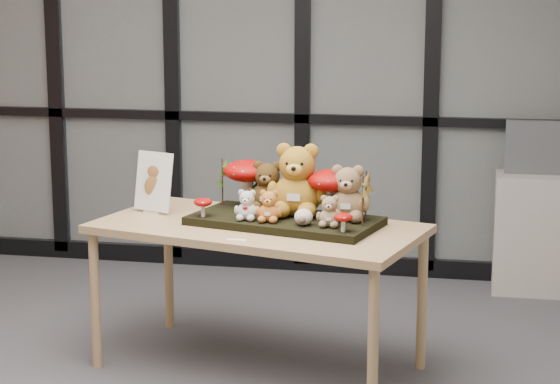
% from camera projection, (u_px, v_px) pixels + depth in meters
% --- Properties ---
extents(room_shell, '(5.00, 5.00, 5.00)m').
position_uv_depth(room_shell, '(101.00, 42.00, 4.35)').
color(room_shell, '#B7B5AD').
rests_on(room_shell, floor).
extents(glass_partition, '(4.90, 0.06, 2.78)m').
position_uv_depth(glass_partition, '(237.00, 62.00, 6.78)').
color(glass_partition, '#2D383F').
rests_on(glass_partition, floor).
extents(display_table, '(1.75, 1.18, 0.75)m').
position_uv_depth(display_table, '(258.00, 238.00, 5.05)').
color(display_table, tan).
rests_on(display_table, floor).
extents(diorama_tray, '(1.01, 0.68, 0.04)m').
position_uv_depth(diorama_tray, '(285.00, 221.00, 5.04)').
color(diorama_tray, black).
rests_on(diorama_tray, display_table).
extents(bear_pooh_yellow, '(0.36, 0.34, 0.40)m').
position_uv_depth(bear_pooh_yellow, '(297.00, 176.00, 5.04)').
color(bear_pooh_yellow, '#AB761F').
rests_on(bear_pooh_yellow, diorama_tray).
extents(bear_brown_medium, '(0.26, 0.24, 0.28)m').
position_uv_depth(bear_brown_medium, '(267.00, 184.00, 5.15)').
color(bear_brown_medium, '#422C10').
rests_on(bear_brown_medium, diorama_tray).
extents(bear_tan_back, '(0.27, 0.26, 0.30)m').
position_uv_depth(bear_tan_back, '(348.00, 190.00, 4.95)').
color(bear_tan_back, olive).
rests_on(bear_tan_back, diorama_tray).
extents(bear_small_yellow, '(0.16, 0.15, 0.17)m').
position_uv_depth(bear_small_yellow, '(269.00, 204.00, 4.92)').
color(bear_small_yellow, orange).
rests_on(bear_small_yellow, diorama_tray).
extents(bear_white_bow, '(0.15, 0.14, 0.17)m').
position_uv_depth(bear_white_bow, '(247.00, 203.00, 4.96)').
color(bear_white_bow, silver).
rests_on(bear_white_bow, diorama_tray).
extents(bear_beige_small, '(0.15, 0.14, 0.17)m').
position_uv_depth(bear_beige_small, '(330.00, 209.00, 4.82)').
color(bear_beige_small, '#947A56').
rests_on(bear_beige_small, diorama_tray).
extents(plush_cream_hedgehog, '(0.08, 0.08, 0.09)m').
position_uv_depth(plush_cream_hedgehog, '(304.00, 216.00, 4.85)').
color(plush_cream_hedgehog, silver).
rests_on(plush_cream_hedgehog, diorama_tray).
extents(mushroom_back_left, '(0.24, 0.24, 0.27)m').
position_uv_depth(mushroom_back_left, '(247.00, 181.00, 5.24)').
color(mushroom_back_left, '#8F0704').
rests_on(mushroom_back_left, diorama_tray).
extents(mushroom_back_right, '(0.24, 0.24, 0.26)m').
position_uv_depth(mushroom_back_right, '(331.00, 191.00, 5.02)').
color(mushroom_back_right, '#8F0704').
rests_on(mushroom_back_right, diorama_tray).
extents(mushroom_front_left, '(0.09, 0.09, 0.10)m').
position_uv_depth(mushroom_front_left, '(203.00, 206.00, 5.03)').
color(mushroom_front_left, '#8F0704').
rests_on(mushroom_front_left, diorama_tray).
extents(mushroom_front_right, '(0.09, 0.09, 0.10)m').
position_uv_depth(mushroom_front_right, '(343.00, 221.00, 4.72)').
color(mushroom_front_right, '#8F0704').
rests_on(mushroom_front_right, diorama_tray).
extents(sprig_green_far_left, '(0.05, 0.05, 0.25)m').
position_uv_depth(sprig_green_far_left, '(222.00, 182.00, 5.29)').
color(sprig_green_far_left, '#173A0D').
rests_on(sprig_green_far_left, diorama_tray).
extents(sprig_green_mid_left, '(0.05, 0.05, 0.22)m').
position_uv_depth(sprig_green_mid_left, '(253.00, 185.00, 5.27)').
color(sprig_green_mid_left, '#173A0D').
rests_on(sprig_green_mid_left, diorama_tray).
extents(sprig_dry_far_right, '(0.05, 0.05, 0.25)m').
position_uv_depth(sprig_dry_far_right, '(366.00, 196.00, 4.93)').
color(sprig_dry_far_right, brown).
rests_on(sprig_dry_far_right, diorama_tray).
extents(sprig_dry_mid_right, '(0.05, 0.05, 0.25)m').
position_uv_depth(sprig_dry_mid_right, '(363.00, 201.00, 4.81)').
color(sprig_dry_mid_right, brown).
rests_on(sprig_dry_mid_right, diorama_tray).
extents(sprig_green_centre, '(0.05, 0.05, 0.20)m').
position_uv_depth(sprig_green_centre, '(285.00, 189.00, 5.21)').
color(sprig_green_centre, '#173A0D').
rests_on(sprig_green_centre, diorama_tray).
extents(sign_holder, '(0.23, 0.14, 0.32)m').
position_uv_depth(sign_holder, '(154.00, 184.00, 5.29)').
color(sign_holder, silver).
rests_on(sign_holder, display_table).
extents(label_card, '(0.09, 0.03, 0.00)m').
position_uv_depth(label_card, '(236.00, 240.00, 4.73)').
color(label_card, white).
rests_on(label_card, display_table).
extents(cabinet, '(0.57, 0.33, 0.76)m').
position_uv_depth(cabinet, '(540.00, 234.00, 6.40)').
color(cabinet, '#A8A096').
rests_on(cabinet, floor).
extents(monitor, '(0.48, 0.05, 0.34)m').
position_uv_depth(monitor, '(544.00, 148.00, 6.31)').
color(monitor, '#4F5257').
rests_on(monitor, cabinet).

